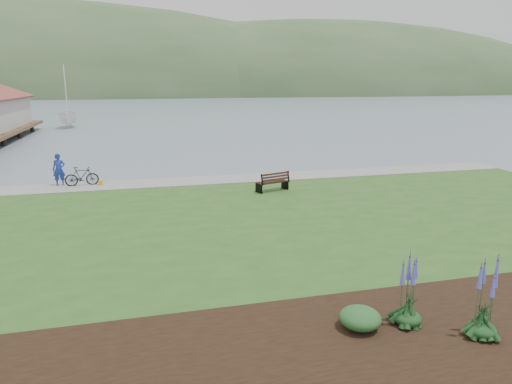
# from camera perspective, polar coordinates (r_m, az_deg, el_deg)

# --- Properties ---
(ground) EXTENTS (600.00, 600.00, 0.00)m
(ground) POSITION_cam_1_polar(r_m,az_deg,el_deg) (18.91, 0.35, -3.86)
(ground) COLOR slate
(ground) RESTS_ON ground
(lawn) EXTENTS (34.00, 20.00, 0.40)m
(lawn) POSITION_cam_1_polar(r_m,az_deg,el_deg) (17.02, 2.07, -5.18)
(lawn) COLOR #28501C
(lawn) RESTS_ON ground
(shoreline_path) EXTENTS (34.00, 2.20, 0.03)m
(shoreline_path) POSITION_cam_1_polar(r_m,az_deg,el_deg) (25.32, -3.62, 1.62)
(shoreline_path) COLOR gray
(shoreline_path) RESTS_ON lawn
(garden_bed) EXTENTS (24.00, 4.40, 0.04)m
(garden_bed) POSITION_cam_1_polar(r_m,az_deg,el_deg) (12.00, 27.98, -14.19)
(garden_bed) COLOR black
(garden_bed) RESTS_ON lawn
(far_hillside) EXTENTS (580.00, 80.00, 38.00)m
(far_hillside) POSITION_cam_1_polar(r_m,az_deg,el_deg) (189.13, -7.06, 11.89)
(far_hillside) COLOR #385530
(far_hillside) RESTS_ON ground
(park_bench) EXTENTS (1.73, 1.12, 1.00)m
(park_bench) POSITION_cam_1_polar(r_m,az_deg,el_deg) (22.47, 2.19, 1.34)
(park_bench) COLOR black
(park_bench) RESTS_ON lawn
(person) EXTENTS (0.73, 0.51, 1.99)m
(person) POSITION_cam_1_polar(r_m,az_deg,el_deg) (25.64, -23.44, 2.89)
(person) COLOR navy
(person) RESTS_ON lawn
(bicycle_b) EXTENTS (0.62, 1.71, 1.01)m
(bicycle_b) POSITION_cam_1_polar(r_m,az_deg,el_deg) (25.28, -20.95, 1.84)
(bicycle_b) COLOR black
(bicycle_b) RESTS_ON lawn
(sailboat) EXTENTS (9.32, 9.48, 24.32)m
(sailboat) POSITION_cam_1_polar(r_m,az_deg,el_deg) (62.55, -22.30, 7.47)
(sailboat) COLOR silver
(sailboat) RESTS_ON ground
(pannier) EXTENTS (0.21, 0.28, 0.28)m
(pannier) POSITION_cam_1_polar(r_m,az_deg,el_deg) (25.16, -18.84, 1.11)
(pannier) COLOR gold
(pannier) RESTS_ON lawn
(echium_0) EXTENTS (0.62, 0.62, 1.91)m
(echium_0) POSITION_cam_1_polar(r_m,az_deg,el_deg) (10.89, 26.67, -12.32)
(echium_0) COLOR #133516
(echium_0) RESTS_ON garden_bed
(echium_4) EXTENTS (0.62, 0.62, 1.92)m
(echium_4) POSITION_cam_1_polar(r_m,az_deg,el_deg) (10.76, 18.65, -11.82)
(echium_4) COLOR #133516
(echium_4) RESTS_ON garden_bed
(shrub_0) EXTENTS (0.92, 0.92, 0.46)m
(shrub_0) POSITION_cam_1_polar(r_m,az_deg,el_deg) (10.58, 12.88, -15.11)
(shrub_0) COLOR #1E4C21
(shrub_0) RESTS_ON garden_bed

